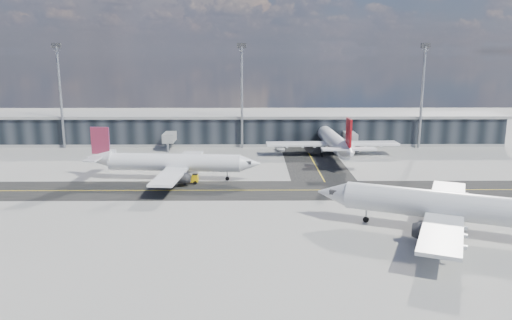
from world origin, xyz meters
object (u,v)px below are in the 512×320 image
object	(u,v)px
airliner_af	(172,163)
airliner_near	(458,207)
baggage_tug	(192,179)
service_van	(280,148)
airliner_redtail	(334,141)

from	to	relation	value
airliner_af	airliner_near	bearing A→B (deg)	60.06
airliner_near	baggage_tug	xyz separation A→B (m)	(-42.78, 29.31, -3.17)
service_van	airliner_af	bearing A→B (deg)	-132.55
baggage_tug	service_van	world-z (taller)	baggage_tug
airliner_af	service_van	size ratio (longest dim) A/B	7.70
airliner_near	service_van	xyz separation A→B (m)	(-22.71, 64.18, -3.49)
airliner_redtail	airliner_near	world-z (taller)	airliner_near
airliner_redtail	airliner_near	size ratio (longest dim) A/B	1.00
airliner_redtail	airliner_near	bearing A→B (deg)	-82.59
airliner_af	baggage_tug	xyz separation A→B (m)	(4.59, -3.52, -2.68)
airliner_near	service_van	world-z (taller)	airliner_near
airliner_af	baggage_tug	distance (m)	6.37
airliner_redtail	service_van	world-z (taller)	airliner_redtail
airliner_af	baggage_tug	bearing A→B (deg)	57.27
airliner_af	baggage_tug	size ratio (longest dim) A/B	11.46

